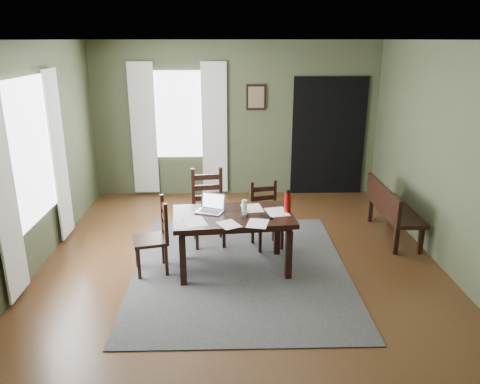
{
  "coord_description": "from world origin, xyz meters",
  "views": [
    {
      "loc": [
        -0.15,
        -5.21,
        2.71
      ],
      "look_at": [
        0.0,
        0.3,
        0.9
      ],
      "focal_mm": 35.0,
      "sensor_mm": 36.0,
      "label": 1
    }
  ],
  "objects_px": {
    "dining_table": "(233,221)",
    "chair_back_right": "(266,216)",
    "water_bottle": "(288,202)",
    "chair_end": "(154,237)",
    "chair_back_left": "(208,208)",
    "bench": "(391,206)",
    "laptop": "(211,207)"
  },
  "relations": [
    {
      "from": "dining_table",
      "to": "chair_back_right",
      "type": "bearing_deg",
      "value": 50.18
    },
    {
      "from": "dining_table",
      "to": "chair_back_right",
      "type": "height_order",
      "value": "chair_back_right"
    },
    {
      "from": "water_bottle",
      "to": "chair_end",
      "type": "bearing_deg",
      "value": -176.37
    },
    {
      "from": "chair_back_left",
      "to": "bench",
      "type": "distance_m",
      "value": 2.58
    },
    {
      "from": "chair_back_right",
      "to": "laptop",
      "type": "height_order",
      "value": "laptop"
    },
    {
      "from": "chair_back_right",
      "to": "water_bottle",
      "type": "xyz_separation_m",
      "value": [
        0.2,
        -0.61,
        0.41
      ]
    },
    {
      "from": "dining_table",
      "to": "chair_back_left",
      "type": "height_order",
      "value": "chair_back_left"
    },
    {
      "from": "chair_back_right",
      "to": "bench",
      "type": "xyz_separation_m",
      "value": [
        1.79,
        0.27,
        0.02
      ]
    },
    {
      "from": "chair_end",
      "to": "chair_back_right",
      "type": "xyz_separation_m",
      "value": [
        1.4,
        0.71,
        -0.02
      ]
    },
    {
      "from": "chair_end",
      "to": "water_bottle",
      "type": "relative_size",
      "value": 3.27
    },
    {
      "from": "dining_table",
      "to": "laptop",
      "type": "bearing_deg",
      "value": 149.09
    },
    {
      "from": "dining_table",
      "to": "chair_end",
      "type": "relative_size",
      "value": 1.64
    },
    {
      "from": "chair_end",
      "to": "bench",
      "type": "xyz_separation_m",
      "value": [
        3.19,
        0.98,
        0.01
      ]
    },
    {
      "from": "bench",
      "to": "chair_back_left",
      "type": "bearing_deg",
      "value": 93.09
    },
    {
      "from": "laptop",
      "to": "chair_back_right",
      "type": "bearing_deg",
      "value": 59.15
    },
    {
      "from": "chair_back_left",
      "to": "chair_back_right",
      "type": "bearing_deg",
      "value": -16.9
    },
    {
      "from": "laptop",
      "to": "water_bottle",
      "type": "relative_size",
      "value": 1.36
    },
    {
      "from": "chair_end",
      "to": "laptop",
      "type": "height_order",
      "value": "laptop"
    },
    {
      "from": "water_bottle",
      "to": "chair_back_right",
      "type": "bearing_deg",
      "value": 108.32
    },
    {
      "from": "dining_table",
      "to": "bench",
      "type": "xyz_separation_m",
      "value": [
        2.24,
        0.94,
        -0.18
      ]
    },
    {
      "from": "dining_table",
      "to": "chair_back_left",
      "type": "xyz_separation_m",
      "value": [
        -0.33,
        0.8,
        -0.13
      ]
    },
    {
      "from": "chair_back_left",
      "to": "laptop",
      "type": "relative_size",
      "value": 2.71
    },
    {
      "from": "chair_back_left",
      "to": "chair_back_right",
      "type": "height_order",
      "value": "chair_back_left"
    },
    {
      "from": "chair_back_left",
      "to": "water_bottle",
      "type": "height_order",
      "value": "chair_back_left"
    },
    {
      "from": "dining_table",
      "to": "chair_back_right",
      "type": "distance_m",
      "value": 0.84
    },
    {
      "from": "laptop",
      "to": "water_bottle",
      "type": "xyz_separation_m",
      "value": [
        0.92,
        -0.06,
        0.07
      ]
    },
    {
      "from": "chair_end",
      "to": "bench",
      "type": "bearing_deg",
      "value": 92.71
    },
    {
      "from": "laptop",
      "to": "water_bottle",
      "type": "height_order",
      "value": "water_bottle"
    },
    {
      "from": "chair_end",
      "to": "chair_back_right",
      "type": "height_order",
      "value": "chair_end"
    },
    {
      "from": "chair_back_left",
      "to": "water_bottle",
      "type": "relative_size",
      "value": 3.68
    },
    {
      "from": "chair_back_right",
      "to": "laptop",
      "type": "xyz_separation_m",
      "value": [
        -0.71,
        -0.55,
        0.34
      ]
    },
    {
      "from": "dining_table",
      "to": "water_bottle",
      "type": "distance_m",
      "value": 0.69
    }
  ]
}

